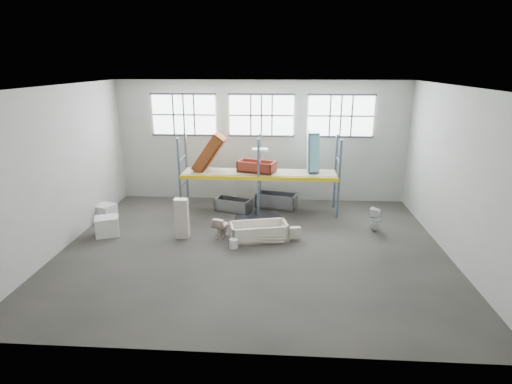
# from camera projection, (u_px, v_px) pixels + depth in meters

# --- Properties ---
(floor) EXTENTS (12.00, 10.00, 0.10)m
(floor) POSITION_uv_depth(u_px,v_px,m) (253.00, 249.00, 13.12)
(floor) COLOR #48443D
(floor) RESTS_ON ground
(ceiling) EXTENTS (12.00, 10.00, 0.10)m
(ceiling) POSITION_uv_depth(u_px,v_px,m) (253.00, 84.00, 11.59)
(ceiling) COLOR silver
(ceiling) RESTS_ON ground
(wall_back) EXTENTS (12.00, 0.10, 5.00)m
(wall_back) POSITION_uv_depth(u_px,v_px,m) (261.00, 142.00, 17.16)
(wall_back) COLOR #9D9C92
(wall_back) RESTS_ON ground
(wall_front) EXTENTS (12.00, 0.10, 5.00)m
(wall_front) POSITION_uv_depth(u_px,v_px,m) (233.00, 241.00, 7.55)
(wall_front) COLOR #B0AFA3
(wall_front) RESTS_ON ground
(wall_left) EXTENTS (0.10, 10.00, 5.00)m
(wall_left) POSITION_uv_depth(u_px,v_px,m) (58.00, 169.00, 12.73)
(wall_left) COLOR #ABAA9E
(wall_left) RESTS_ON ground
(wall_right) EXTENTS (0.10, 10.00, 5.00)m
(wall_right) POSITION_uv_depth(u_px,v_px,m) (460.00, 175.00, 11.98)
(wall_right) COLOR #B6B5A8
(wall_right) RESTS_ON ground
(window_left) EXTENTS (2.60, 0.04, 1.60)m
(window_left) POSITION_uv_depth(u_px,v_px,m) (184.00, 115.00, 16.93)
(window_left) COLOR white
(window_left) RESTS_ON wall_back
(window_mid) EXTENTS (2.60, 0.04, 1.60)m
(window_mid) POSITION_uv_depth(u_px,v_px,m) (261.00, 115.00, 16.73)
(window_mid) COLOR white
(window_mid) RESTS_ON wall_back
(window_right) EXTENTS (2.60, 0.04, 1.60)m
(window_right) POSITION_uv_depth(u_px,v_px,m) (341.00, 116.00, 16.53)
(window_right) COLOR white
(window_right) RESTS_ON wall_back
(rack_upright_la) EXTENTS (0.08, 0.08, 3.00)m
(rack_upright_la) POSITION_uv_depth(u_px,v_px,m) (180.00, 177.00, 15.60)
(rack_upright_la) COLOR slate
(rack_upright_la) RESTS_ON floor
(rack_upright_lb) EXTENTS (0.08, 0.08, 3.00)m
(rack_upright_lb) POSITION_uv_depth(u_px,v_px,m) (187.00, 169.00, 16.74)
(rack_upright_lb) COLOR slate
(rack_upright_lb) RESTS_ON floor
(rack_upright_ma) EXTENTS (0.08, 0.08, 3.00)m
(rack_upright_ma) POSITION_uv_depth(u_px,v_px,m) (258.00, 178.00, 15.42)
(rack_upright_ma) COLOR slate
(rack_upright_ma) RESTS_ON floor
(rack_upright_mb) EXTENTS (0.08, 0.08, 3.00)m
(rack_upright_mb) POSITION_uv_depth(u_px,v_px,m) (260.00, 170.00, 16.56)
(rack_upright_mb) COLOR slate
(rack_upright_mb) RESTS_ON floor
(rack_upright_ra) EXTENTS (0.08, 0.08, 3.00)m
(rack_upright_ra) POSITION_uv_depth(u_px,v_px,m) (339.00, 180.00, 15.23)
(rack_upright_ra) COLOR slate
(rack_upright_ra) RESTS_ON floor
(rack_upright_rb) EXTENTS (0.08, 0.08, 3.00)m
(rack_upright_rb) POSITION_uv_depth(u_px,v_px,m) (335.00, 172.00, 16.37)
(rack_upright_rb) COLOR slate
(rack_upright_rb) RESTS_ON floor
(rack_beam_front) EXTENTS (6.00, 0.10, 0.14)m
(rack_beam_front) POSITION_uv_depth(u_px,v_px,m) (258.00, 178.00, 15.42)
(rack_beam_front) COLOR yellow
(rack_beam_front) RESTS_ON floor
(rack_beam_back) EXTENTS (6.00, 0.10, 0.14)m
(rack_beam_back) POSITION_uv_depth(u_px,v_px,m) (260.00, 170.00, 16.56)
(rack_beam_back) COLOR yellow
(rack_beam_back) RESTS_ON floor
(shelf_deck) EXTENTS (5.90, 1.10, 0.03)m
(shelf_deck) POSITION_uv_depth(u_px,v_px,m) (259.00, 172.00, 15.96)
(shelf_deck) COLOR gray
(shelf_deck) RESTS_ON floor
(wet_patch) EXTENTS (1.80, 1.80, 0.00)m
(wet_patch) POSITION_uv_depth(u_px,v_px,m) (258.00, 218.00, 15.67)
(wet_patch) COLOR black
(wet_patch) RESTS_ON floor
(bathtub_beige) EXTENTS (2.04, 1.30, 0.55)m
(bathtub_beige) POSITION_uv_depth(u_px,v_px,m) (259.00, 231.00, 13.68)
(bathtub_beige) COLOR beige
(bathtub_beige) RESTS_ON floor
(cistern_spare) EXTENTS (0.42, 0.27, 0.36)m
(cistern_spare) POSITION_uv_depth(u_px,v_px,m) (295.00, 232.00, 13.59)
(cistern_spare) COLOR beige
(cistern_spare) RESTS_ON bathtub_beige
(sink_in_tub) EXTENTS (0.48, 0.48, 0.15)m
(sink_in_tub) POSITION_uv_depth(u_px,v_px,m) (272.00, 236.00, 13.63)
(sink_in_tub) COLOR beige
(sink_in_tub) RESTS_ON bathtub_beige
(toilet_beige) EXTENTS (0.58, 0.77, 0.70)m
(toilet_beige) POSITION_uv_depth(u_px,v_px,m) (221.00, 226.00, 13.92)
(toilet_beige) COLOR beige
(toilet_beige) RESTS_ON floor
(cistern_tall) EXTENTS (0.45, 0.29, 1.36)m
(cistern_tall) POSITION_uv_depth(u_px,v_px,m) (182.00, 218.00, 13.70)
(cistern_tall) COLOR beige
(cistern_tall) RESTS_ON floor
(toilet_white) EXTENTS (0.51, 0.50, 0.85)m
(toilet_white) POSITION_uv_depth(u_px,v_px,m) (376.00, 220.00, 14.31)
(toilet_white) COLOR silver
(toilet_white) RESTS_ON floor
(steel_tub_left) EXTENTS (1.52, 1.08, 0.51)m
(steel_tub_left) POSITION_uv_depth(u_px,v_px,m) (234.00, 205.00, 16.33)
(steel_tub_left) COLOR #ABAEB2
(steel_tub_left) RESTS_ON floor
(steel_tub_right) EXTENTS (1.76, 1.16, 0.59)m
(steel_tub_right) POSITION_uv_depth(u_px,v_px,m) (276.00, 200.00, 16.70)
(steel_tub_right) COLOR #9D9EA5
(steel_tub_right) RESTS_ON floor
(rust_tub_flat) EXTENTS (1.57, 1.10, 0.40)m
(rust_tub_flat) POSITION_uv_depth(u_px,v_px,m) (257.00, 166.00, 15.88)
(rust_tub_flat) COLOR #95351F
(rust_tub_flat) RESTS_ON shelf_deck
(rust_tub_tilted) EXTENTS (1.38, 0.87, 1.61)m
(rust_tub_tilted) POSITION_uv_depth(u_px,v_px,m) (210.00, 153.00, 15.91)
(rust_tub_tilted) COLOR #944819
(rust_tub_tilted) RESTS_ON shelf_deck
(sink_on_shelf) EXTENTS (0.62, 0.48, 0.54)m
(sink_on_shelf) POSITION_uv_depth(u_px,v_px,m) (260.00, 161.00, 15.48)
(sink_on_shelf) COLOR silver
(sink_on_shelf) RESTS_ON rust_tub_flat
(blue_tub_upright) EXTENTS (0.49, 0.71, 1.52)m
(blue_tub_upright) POSITION_uv_depth(u_px,v_px,m) (313.00, 152.00, 15.71)
(blue_tub_upright) COLOR #7AC2D0
(blue_tub_upright) RESTS_ON shelf_deck
(bucket) EXTENTS (0.30, 0.30, 0.31)m
(bucket) POSITION_uv_depth(u_px,v_px,m) (234.00, 244.00, 13.05)
(bucket) COLOR silver
(bucket) RESTS_ON floor
(carton_near) EXTENTS (0.94, 0.89, 0.65)m
(carton_near) POSITION_uv_depth(u_px,v_px,m) (107.00, 226.00, 14.01)
(carton_near) COLOR silver
(carton_near) RESTS_ON floor
(carton_far) EXTENTS (0.83, 0.83, 0.54)m
(carton_far) POSITION_uv_depth(u_px,v_px,m) (105.00, 212.00, 15.53)
(carton_far) COLOR silver
(carton_far) RESTS_ON floor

